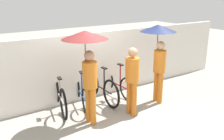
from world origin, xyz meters
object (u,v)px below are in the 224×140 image
Objects in this scene: parked_bicycle_1 at (81,92)px; parked_bicycle_3 at (116,83)px; parked_bicycle_0 at (59,95)px; pedestrian_trailing at (159,44)px; parked_bicycle_2 at (101,87)px; pedestrian_center at (132,76)px; pedestrian_leading at (87,52)px.

parked_bicycle_3 is at bearing -74.32° from parked_bicycle_1.
parked_bicycle_0 is 0.58m from parked_bicycle_1.
parked_bicycle_1 is 1.16m from parked_bicycle_3.
parked_bicycle_0 is 0.85× the size of pedestrian_trailing.
parked_bicycle_2 is at bearing 152.39° from pedestrian_trailing.
parked_bicycle_1 reaches higher than parked_bicycle_3.
pedestrian_trailing reaches higher than pedestrian_center.
parked_bicycle_3 is at bearing 25.33° from pedestrian_leading.
pedestrian_leading is (-0.25, -0.91, 1.29)m from parked_bicycle_1.
parked_bicycle_2 is 0.59m from parked_bicycle_3.
parked_bicycle_1 is 0.91× the size of parked_bicycle_2.
pedestrian_center is (1.37, -1.16, 0.58)m from parked_bicycle_0.
parked_bicycle_3 is 1.00× the size of pedestrian_center.
parked_bicycle_0 is 2.84m from pedestrian_trailing.
pedestrian_leading is at bearing -173.67° from pedestrian_trailing.
parked_bicycle_0 reaches higher than parked_bicycle_2.
parked_bicycle_2 is (0.58, -0.06, 0.04)m from parked_bicycle_1.
parked_bicycle_1 is at bearing 121.62° from pedestrian_center.
pedestrian_leading is (0.33, -0.92, 1.25)m from parked_bicycle_0.
parked_bicycle_0 is 1.58m from pedestrian_leading.
parked_bicycle_2 is 1.25m from pedestrian_center.
parked_bicycle_3 is at bearing -77.44° from parked_bicycle_0.
pedestrian_trailing is (0.68, -0.93, 1.23)m from parked_bicycle_3.
pedestrian_center is at bearing -131.64° from parked_bicycle_1.
parked_bicycle_0 is 0.84× the size of pedestrian_leading.
parked_bicycle_0 is 1.06× the size of parked_bicycle_3.
parked_bicycle_0 is at bearing 136.79° from pedestrian_center.
parked_bicycle_0 is at bearing 165.31° from pedestrian_trailing.
pedestrian_trailing is at bearing -8.01° from pedestrian_leading.
parked_bicycle_3 is (0.58, 0.10, -0.04)m from parked_bicycle_2.
parked_bicycle_0 is 1.08× the size of parked_bicycle_1.
parked_bicycle_1 reaches higher than parked_bicycle_2.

